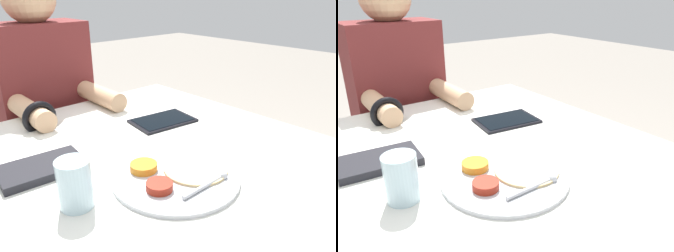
% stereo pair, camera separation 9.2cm
% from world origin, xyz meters
% --- Properties ---
extents(thali_tray, '(0.30, 0.30, 0.03)m').
position_xyz_m(thali_tray, '(-0.03, -0.12, 0.72)').
color(thali_tray, '#B7BABF').
rests_on(thali_tray, dining_table).
extents(red_notebook, '(0.21, 0.14, 0.02)m').
position_xyz_m(red_notebook, '(-0.25, 0.13, 0.72)').
color(red_notebook, silver).
rests_on(red_notebook, dining_table).
extents(tablet_device, '(0.22, 0.16, 0.01)m').
position_xyz_m(tablet_device, '(0.18, 0.17, 0.71)').
color(tablet_device, black).
rests_on(tablet_device, dining_table).
extents(person_diner, '(0.37, 0.45, 1.19)m').
position_xyz_m(person_diner, '(-0.01, 0.68, 0.57)').
color(person_diner, black).
rests_on(person_diner, ground_plane).
extents(drinking_glass, '(0.07, 0.07, 0.11)m').
position_xyz_m(drinking_glass, '(-0.25, -0.06, 0.76)').
color(drinking_glass, silver).
rests_on(drinking_glass, dining_table).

